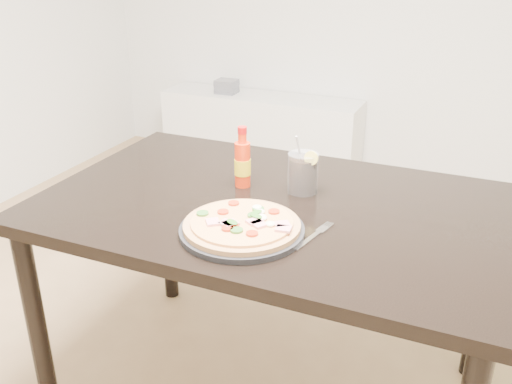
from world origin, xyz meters
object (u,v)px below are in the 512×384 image
at_px(plate, 242,230).
at_px(dining_table, 271,226).
at_px(hot_sauce_bottle, 243,163).
at_px(media_console, 261,131).
at_px(cola_cup, 303,174).
at_px(fork, 315,235).
at_px(pizza, 243,224).

bearing_deg(plate, dining_table, 90.72).
height_order(dining_table, hot_sauce_bottle, hot_sauce_bottle).
bearing_deg(plate, media_console, 111.95).
distance_m(dining_table, cola_cup, 0.19).
height_order(fork, media_console, fork).
bearing_deg(dining_table, pizza, -88.86).
xyz_separation_m(hot_sauce_bottle, fork, (0.32, -0.23, -0.08)).
height_order(plate, media_console, plate).
bearing_deg(media_console, dining_table, -66.02).
xyz_separation_m(plate, media_console, (-0.93, 2.30, -0.51)).
distance_m(dining_table, plate, 0.24).
relative_size(pizza, cola_cup, 1.71).
distance_m(fork, media_console, 2.55).
relative_size(cola_cup, fork, 0.99).
bearing_deg(fork, pizza, -149.54).
height_order(plate, hot_sauce_bottle, hot_sauce_bottle).
bearing_deg(fork, cola_cup, 127.95).
bearing_deg(cola_cup, plate, -99.71).
xyz_separation_m(plate, hot_sauce_bottle, (-0.14, 0.30, 0.07)).
height_order(pizza, hot_sauce_bottle, hot_sauce_bottle).
bearing_deg(hot_sauce_bottle, plate, -65.61).
xyz_separation_m(fork, media_console, (-1.11, 2.24, -0.50)).
relative_size(pizza, media_console, 0.23).
distance_m(hot_sauce_bottle, media_console, 2.23).
xyz_separation_m(plate, pizza, (0.00, 0.00, 0.02)).
xyz_separation_m(pizza, hot_sauce_bottle, (-0.14, 0.30, 0.05)).
relative_size(pizza, fork, 1.70).
height_order(dining_table, media_console, dining_table).
height_order(hot_sauce_bottle, cola_cup, hot_sauce_bottle).
distance_m(cola_cup, fork, 0.31).
relative_size(hot_sauce_bottle, media_console, 0.14).
distance_m(dining_table, hot_sauce_bottle, 0.22).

